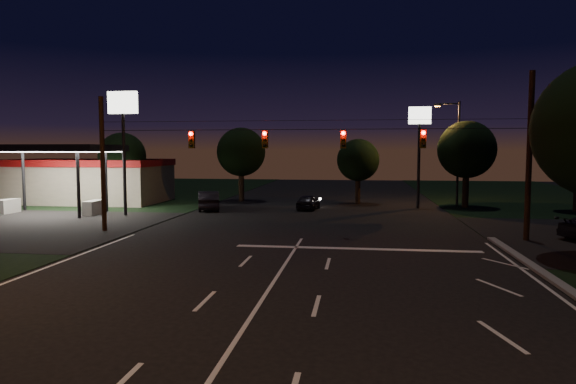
# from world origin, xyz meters

# --- Properties ---
(ground) EXTENTS (140.00, 140.00, 0.00)m
(ground) POSITION_xyz_m (0.00, 0.00, 0.00)
(ground) COLOR black
(ground) RESTS_ON ground
(stop_bar) EXTENTS (12.00, 0.50, 0.01)m
(stop_bar) POSITION_xyz_m (3.00, 11.50, 0.01)
(stop_bar) COLOR silver
(stop_bar) RESTS_ON ground
(utility_pole_right) EXTENTS (0.30, 0.30, 9.00)m
(utility_pole_right) POSITION_xyz_m (12.00, 15.00, 0.00)
(utility_pole_right) COLOR black
(utility_pole_right) RESTS_ON ground
(utility_pole_left) EXTENTS (0.28, 0.28, 8.00)m
(utility_pole_left) POSITION_xyz_m (-12.00, 15.00, 0.00)
(utility_pole_left) COLOR black
(utility_pole_left) RESTS_ON ground
(signal_span) EXTENTS (24.00, 0.40, 1.56)m
(signal_span) POSITION_xyz_m (-0.00, 14.96, 5.50)
(signal_span) COLOR black
(signal_span) RESTS_ON ground
(gas_station) EXTENTS (14.20, 16.10, 5.25)m
(gas_station) POSITION_xyz_m (-21.86, 30.39, 2.38)
(gas_station) COLOR gray
(gas_station) RESTS_ON ground
(pole_sign_left_near) EXTENTS (2.20, 0.30, 9.10)m
(pole_sign_left_near) POSITION_xyz_m (-14.00, 22.00, 6.98)
(pole_sign_left_near) COLOR black
(pole_sign_left_near) RESTS_ON ground
(pole_sign_right) EXTENTS (1.80, 0.30, 8.40)m
(pole_sign_right) POSITION_xyz_m (8.00, 30.00, 6.24)
(pole_sign_right) COLOR black
(pole_sign_right) RESTS_ON ground
(street_light_right_far) EXTENTS (2.20, 0.35, 9.00)m
(street_light_right_far) POSITION_xyz_m (11.24, 32.00, 5.24)
(street_light_right_far) COLOR black
(street_light_right_far) RESTS_ON ground
(tree_far_a) EXTENTS (4.20, 4.20, 6.42)m
(tree_far_a) POSITION_xyz_m (-17.98, 30.12, 4.26)
(tree_far_a) COLOR black
(tree_far_a) RESTS_ON ground
(tree_far_b) EXTENTS (4.60, 4.60, 6.98)m
(tree_far_b) POSITION_xyz_m (-7.98, 34.13, 4.61)
(tree_far_b) COLOR black
(tree_far_b) RESTS_ON ground
(tree_far_c) EXTENTS (3.80, 3.80, 5.86)m
(tree_far_c) POSITION_xyz_m (3.02, 33.10, 3.90)
(tree_far_c) COLOR black
(tree_far_c) RESTS_ON ground
(tree_far_d) EXTENTS (4.80, 4.80, 7.30)m
(tree_far_d) POSITION_xyz_m (12.02, 31.13, 4.83)
(tree_far_d) COLOR black
(tree_far_d) RESTS_ON ground
(car_oncoming_a) EXTENTS (1.87, 3.75, 1.23)m
(car_oncoming_a) POSITION_xyz_m (-1.00, 27.93, 0.61)
(car_oncoming_a) COLOR black
(car_oncoming_a) RESTS_ON ground
(car_oncoming_b) EXTENTS (2.93, 4.90, 1.52)m
(car_oncoming_b) POSITION_xyz_m (-9.00, 26.49, 0.76)
(car_oncoming_b) COLOR black
(car_oncoming_b) RESTS_ON ground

